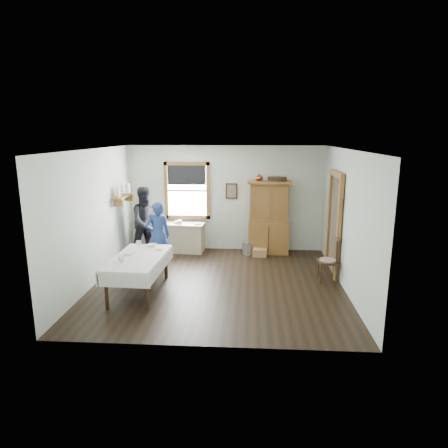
% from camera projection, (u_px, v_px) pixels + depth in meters
% --- Properties ---
extents(room, '(5.01, 5.01, 2.70)m').
position_uv_depth(room, '(218.00, 219.00, 7.87)').
color(room, black).
rests_on(room, ground).
extents(window, '(1.18, 0.07, 1.48)m').
position_uv_depth(window, '(187.00, 187.00, 10.27)').
color(window, white).
rests_on(window, room).
extents(doorway, '(0.09, 1.14, 2.22)m').
position_uv_depth(doorway, '(335.00, 221.00, 8.58)').
color(doorway, '#443D31').
rests_on(doorway, room).
extents(wall_shelf, '(0.24, 1.00, 0.44)m').
position_uv_depth(wall_shelf, '(124.00, 195.00, 9.47)').
color(wall_shelf, olive).
rests_on(wall_shelf, room).
extents(framed_picture, '(0.30, 0.04, 0.40)m').
position_uv_depth(framed_picture, '(232.00, 191.00, 10.21)').
color(framed_picture, '#321E11').
rests_on(framed_picture, room).
extents(rug_beater, '(0.01, 0.27, 0.27)m').
position_uv_depth(rug_beater, '(342.00, 199.00, 7.93)').
color(rug_beater, black).
rests_on(rug_beater, room).
extents(work_counter, '(1.35, 0.60, 0.75)m').
position_uv_depth(work_counter, '(179.00, 237.00, 10.28)').
color(work_counter, tan).
rests_on(work_counter, room).
extents(china_hutch, '(1.08, 0.52, 1.84)m').
position_uv_depth(china_hutch, '(269.00, 218.00, 10.05)').
color(china_hutch, olive).
rests_on(china_hutch, room).
extents(dining_table, '(1.01, 1.82, 0.71)m').
position_uv_depth(dining_table, '(139.00, 275.00, 7.63)').
color(dining_table, silver).
rests_on(dining_table, room).
extents(spindle_chair, '(0.45, 0.45, 0.94)m').
position_uv_depth(spindle_chair, '(328.00, 260.00, 8.17)').
color(spindle_chair, '#321E11').
rests_on(spindle_chair, room).
extents(pail, '(0.37, 0.37, 0.30)m').
position_uv_depth(pail, '(248.00, 248.00, 10.11)').
color(pail, gray).
rests_on(pail, room).
extents(wicker_basket, '(0.36, 0.27, 0.20)m').
position_uv_depth(wicker_basket, '(260.00, 253.00, 9.90)').
color(wicker_basket, '#A9794C').
rests_on(wicker_basket, room).
extents(woman_blue, '(0.61, 0.52, 1.43)m').
position_uv_depth(woman_blue, '(158.00, 238.00, 8.88)').
color(woman_blue, navy).
rests_on(woman_blue, room).
extents(figure_dark, '(0.99, 0.94, 1.60)m').
position_uv_depth(figure_dark, '(147.00, 224.00, 9.85)').
color(figure_dark, black).
rests_on(figure_dark, room).
extents(table_cup_a, '(0.12, 0.12, 0.09)m').
position_uv_depth(table_cup_a, '(139.00, 243.00, 8.33)').
color(table_cup_a, white).
rests_on(table_cup_a, dining_table).
extents(table_cup_b, '(0.11, 0.11, 0.10)m').
position_uv_depth(table_cup_b, '(121.00, 260.00, 7.20)').
color(table_cup_b, white).
rests_on(table_cup_b, dining_table).
extents(table_bowl, '(0.24, 0.24, 0.05)m').
position_uv_depth(table_bowl, '(152.00, 245.00, 8.24)').
color(table_bowl, white).
rests_on(table_bowl, dining_table).
extents(counter_book, '(0.21, 0.25, 0.02)m').
position_uv_depth(counter_book, '(194.00, 224.00, 10.10)').
color(counter_book, '#715F4B').
rests_on(counter_book, work_counter).
extents(counter_bowl, '(0.21, 0.21, 0.06)m').
position_uv_depth(counter_bowl, '(178.00, 222.00, 10.20)').
color(counter_bowl, white).
rests_on(counter_bowl, work_counter).
extents(shelf_bowl, '(0.22, 0.22, 0.05)m').
position_uv_depth(shelf_bowl, '(124.00, 194.00, 9.48)').
color(shelf_bowl, white).
rests_on(shelf_bowl, wall_shelf).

